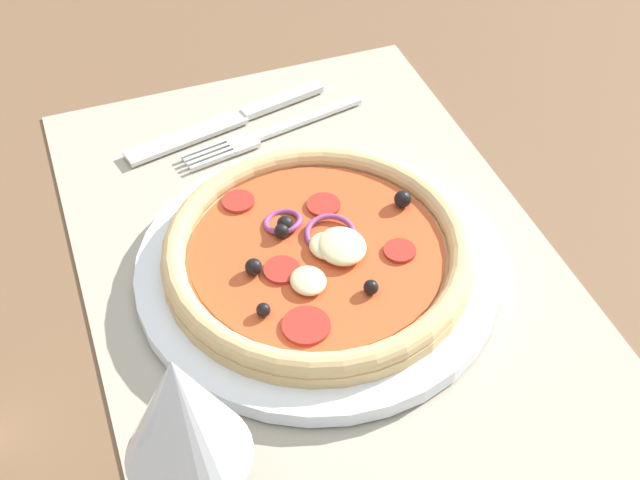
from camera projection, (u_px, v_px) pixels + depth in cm
name	position (u px, v px, depth cm)	size (l,w,h in cm)	color
ground_plane	(318.00, 270.00, 68.48)	(190.00, 140.00, 2.40)	brown
placemat	(318.00, 258.00, 67.49)	(51.53, 35.71, 0.40)	#A39984
plate	(317.00, 268.00, 65.62)	(27.47, 27.47, 1.29)	white
pizza	(317.00, 252.00, 64.39)	(23.22, 23.22, 2.66)	tan
fork	(266.00, 134.00, 77.83)	(5.04, 17.94, 0.44)	silver
knife	(226.00, 122.00, 79.00)	(6.04, 19.87, 0.62)	silver
wine_glass	(182.00, 416.00, 45.61)	(7.20, 7.20, 14.90)	silver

